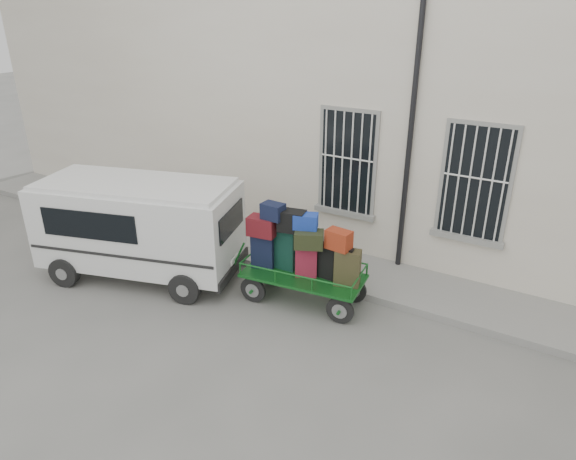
{
  "coord_description": "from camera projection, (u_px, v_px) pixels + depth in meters",
  "views": [
    {
      "loc": [
        4.01,
        -6.97,
        5.42
      ],
      "look_at": [
        -0.73,
        1.0,
        1.32
      ],
      "focal_mm": 32.0,
      "sensor_mm": 36.0,
      "label": 1
    }
  ],
  "objects": [
    {
      "name": "building",
      "position": [
        407.0,
        111.0,
        12.65
      ],
      "size": [
        24.0,
        5.15,
        6.0
      ],
      "color": "beige",
      "rests_on": "ground"
    },
    {
      "name": "ground",
      "position": [
        294.0,
        321.0,
        9.55
      ],
      "size": [
        80.0,
        80.0,
        0.0
      ],
      "primitive_type": "plane",
      "color": "#63635E",
      "rests_on": "ground"
    },
    {
      "name": "van",
      "position": [
        139.0,
        223.0,
        10.73
      ],
      "size": [
        4.5,
        2.86,
        2.11
      ],
      "rotation": [
        0.0,
        0.0,
        0.29
      ],
      "color": "white",
      "rests_on": "ground"
    },
    {
      "name": "sidewalk",
      "position": [
        345.0,
        270.0,
        11.24
      ],
      "size": [
        24.0,
        1.7,
        0.15
      ],
      "primitive_type": "cube",
      "color": "gray",
      "rests_on": "ground"
    },
    {
      "name": "luggage_cart",
      "position": [
        300.0,
        254.0,
        9.81
      ],
      "size": [
        2.79,
        1.31,
        2.0
      ],
      "rotation": [
        0.0,
        0.0,
        0.11
      ],
      "color": "black",
      "rests_on": "ground"
    }
  ]
}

